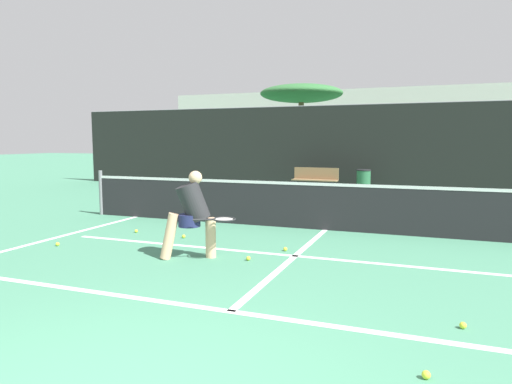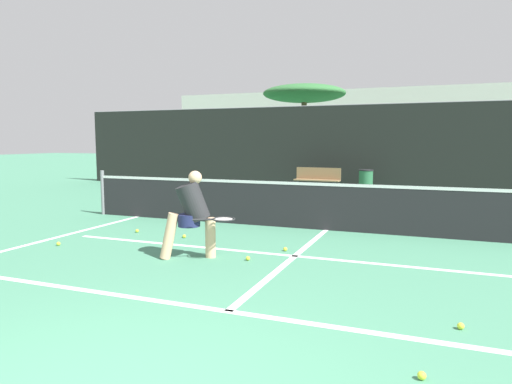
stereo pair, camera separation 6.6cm
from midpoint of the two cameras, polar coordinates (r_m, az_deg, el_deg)
name	(u,v)px [view 1 (the left image)]	position (r m, az deg, el deg)	size (l,w,h in m)	color
court_baseline_near	(231,311)	(4.95, -3.60, -14.67)	(11.00, 0.10, 0.01)	white
court_service_line	(295,256)	(7.18, 4.64, -7.96)	(8.25, 0.10, 0.01)	white
court_center_mark	(293,258)	(7.06, 4.35, -8.21)	(0.10, 4.70, 0.01)	white
court_sideline_left	(61,236)	(9.35, -23.35, -5.09)	(0.10, 5.70, 0.01)	white
net	(326,205)	(9.20, 8.50, -1.60)	(11.09, 0.09, 1.07)	slate
fence_back	(371,148)	(16.47, 14.08, 5.33)	(24.00, 0.06, 3.06)	black
player_practicing	(192,212)	(6.97, -8.24, -2.54)	(1.24, 0.54, 1.34)	#DBAD84
tennis_ball_scattered_0	(248,258)	(6.89, -1.24, -8.29)	(0.07, 0.07, 0.07)	#D1E033
tennis_ball_scattered_1	(136,231)	(9.22, -14.94, -4.73)	(0.07, 0.07, 0.07)	#D1E033
tennis_ball_scattered_2	(463,325)	(4.93, 24.09, -14.97)	(0.07, 0.07, 0.07)	#D1E033
tennis_ball_scattered_3	(171,226)	(9.56, -10.73, -4.24)	(0.07, 0.07, 0.07)	#D1E033
tennis_ball_scattered_4	(285,249)	(7.47, 3.43, -7.13)	(0.07, 0.07, 0.07)	#D1E033
tennis_ball_scattered_6	(426,375)	(3.90, 20.02, -20.68)	(0.07, 0.07, 0.07)	#D1E033
tennis_ball_scattered_7	(58,244)	(8.52, -23.76, -5.98)	(0.07, 0.07, 0.07)	#D1E033
tennis_ball_scattered_8	(184,236)	(8.54, -9.25, -5.49)	(0.07, 0.07, 0.07)	#D1E033
courtside_bench	(315,179)	(15.82, 7.29, 1.60)	(1.59, 0.46, 0.86)	olive
trash_bin	(363,182)	(15.74, 13.17, 1.26)	(0.48, 0.48, 0.82)	#28603D
parked_car	(393,168)	(20.29, 16.68, 2.84)	(1.88, 4.55, 1.44)	maroon
tree_west	(301,94)	(23.91, 5.61, 12.05)	(4.21, 4.21, 4.63)	brown
building_far	(402,127)	(35.36, 17.74, 7.74)	(36.00, 2.40, 5.56)	beige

